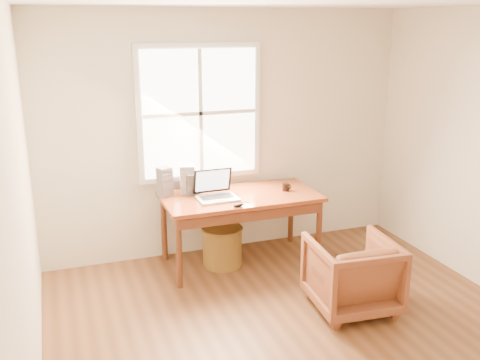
% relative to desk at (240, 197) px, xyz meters
% --- Properties ---
extents(room_shell, '(4.04, 4.54, 2.64)m').
position_rel_desk_xyz_m(room_shell, '(-0.02, -1.64, 0.59)').
color(room_shell, brown).
rests_on(room_shell, ground).
extents(desk, '(1.60, 0.80, 0.04)m').
position_rel_desk_xyz_m(desk, '(0.00, 0.00, 0.00)').
color(desk, brown).
rests_on(desk, room_shell).
extents(armchair, '(0.76, 0.78, 0.66)m').
position_rel_desk_xyz_m(armchair, '(0.60, -1.23, -0.40)').
color(armchair, brown).
rests_on(armchair, room_shell).
extents(wicker_stool, '(0.43, 0.43, 0.41)m').
position_rel_desk_xyz_m(wicker_stool, '(-0.20, -0.00, -0.53)').
color(wicker_stool, brown).
rests_on(wicker_stool, room_shell).
extents(laptop, '(0.37, 0.39, 0.27)m').
position_rel_desk_xyz_m(laptop, '(-0.27, -0.07, 0.16)').
color(laptop, silver).
rests_on(laptop, desk).
extents(mouse, '(0.11, 0.07, 0.04)m').
position_rel_desk_xyz_m(mouse, '(-0.15, -0.34, 0.04)').
color(mouse, black).
rests_on(mouse, desk).
extents(coffee_mug, '(0.10, 0.10, 0.08)m').
position_rel_desk_xyz_m(coffee_mug, '(0.50, -0.03, 0.06)').
color(coffee_mug, black).
rests_on(coffee_mug, desk).
extents(cd_stack_a, '(0.18, 0.16, 0.30)m').
position_rel_desk_xyz_m(cd_stack_a, '(-0.49, 0.23, 0.17)').
color(cd_stack_a, silver).
rests_on(cd_stack_a, desk).
extents(cd_stack_b, '(0.16, 0.14, 0.22)m').
position_rel_desk_xyz_m(cd_stack_b, '(-0.46, 0.20, 0.13)').
color(cd_stack_b, '#29292E').
rests_on(cd_stack_b, desk).
extents(cd_stack_c, '(0.17, 0.16, 0.30)m').
position_rel_desk_xyz_m(cd_stack_c, '(-0.73, 0.24, 0.17)').
color(cd_stack_c, '#A5A3B1').
rests_on(cd_stack_c, desk).
extents(cd_stack_d, '(0.17, 0.16, 0.17)m').
position_rel_desk_xyz_m(cd_stack_d, '(-0.37, 0.36, 0.10)').
color(cd_stack_d, silver).
rests_on(cd_stack_d, desk).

